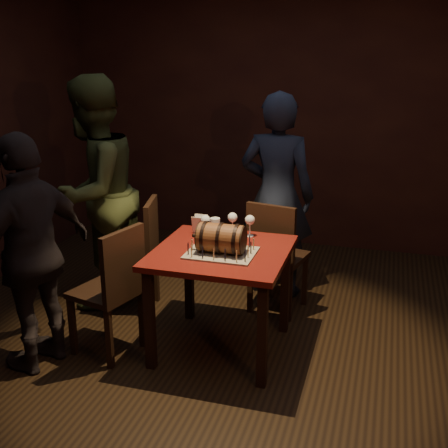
# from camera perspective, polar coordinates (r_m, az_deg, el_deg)

# --- Properties ---
(room_shell) EXTENTS (5.04, 5.04, 2.80)m
(room_shell) POSITION_cam_1_polar(r_m,az_deg,el_deg) (3.52, 1.32, 6.61)
(room_shell) COLOR black
(room_shell) RESTS_ON ground
(pub_table) EXTENTS (0.90, 0.90, 0.75)m
(pub_table) POSITION_cam_1_polar(r_m,az_deg,el_deg) (3.86, -0.26, -4.18)
(pub_table) COLOR #52100D
(pub_table) RESTS_ON ground
(cake_board) EXTENTS (0.45, 0.35, 0.01)m
(cake_board) POSITION_cam_1_polar(r_m,az_deg,el_deg) (3.74, -0.28, -2.96)
(cake_board) COLOR gray
(cake_board) RESTS_ON pub_table
(barrel_cake) EXTENTS (0.36, 0.21, 0.21)m
(barrel_cake) POSITION_cam_1_polar(r_m,az_deg,el_deg) (3.71, -0.29, -1.46)
(barrel_cake) COLOR brown
(barrel_cake) RESTS_ON cake_board
(birthday_candles) EXTENTS (0.40, 0.30, 0.09)m
(birthday_candles) POSITION_cam_1_polar(r_m,az_deg,el_deg) (3.73, -0.28, -2.29)
(birthday_candles) COLOR #D6BC80
(birthday_candles) RESTS_ON cake_board
(wine_glass_left) EXTENTS (0.07, 0.07, 0.16)m
(wine_glass_left) POSITION_cam_1_polar(r_m,az_deg,el_deg) (4.05, -1.89, 0.32)
(wine_glass_left) COLOR silver
(wine_glass_left) RESTS_ON pub_table
(wine_glass_mid) EXTENTS (0.07, 0.07, 0.16)m
(wine_glass_mid) POSITION_cam_1_polar(r_m,az_deg,el_deg) (4.11, 0.87, 0.58)
(wine_glass_mid) COLOR silver
(wine_glass_mid) RESTS_ON pub_table
(wine_glass_right) EXTENTS (0.07, 0.07, 0.16)m
(wine_glass_right) POSITION_cam_1_polar(r_m,az_deg,el_deg) (4.05, 2.65, 0.32)
(wine_glass_right) COLOR silver
(wine_glass_right) RESTS_ON pub_table
(pint_of_ale) EXTENTS (0.07, 0.07, 0.15)m
(pint_of_ale) POSITION_cam_1_polar(r_m,az_deg,el_deg) (4.03, -0.91, -0.47)
(pint_of_ale) COLOR silver
(pint_of_ale) RESTS_ON pub_table
(menu_card) EXTENTS (0.10, 0.05, 0.13)m
(menu_card) POSITION_cam_1_polar(r_m,az_deg,el_deg) (4.14, -2.50, -0.06)
(menu_card) COLOR white
(menu_card) RESTS_ON pub_table
(chair_back) EXTENTS (0.47, 0.47, 0.93)m
(chair_back) POSITION_cam_1_polar(r_m,az_deg,el_deg) (4.45, 5.20, -2.82)
(chair_back) COLOR black
(chair_back) RESTS_ON ground
(chair_left_rear) EXTENTS (0.48, 0.48, 0.93)m
(chair_left_rear) POSITION_cam_1_polar(r_m,az_deg,el_deg) (4.52, -8.53, -2.61)
(chair_left_rear) COLOR black
(chair_left_rear) RESTS_ON ground
(chair_left_front) EXTENTS (0.49, 0.49, 0.93)m
(chair_left_front) POSITION_cam_1_polar(r_m,az_deg,el_deg) (3.91, -11.14, -6.09)
(chair_left_front) COLOR black
(chair_left_front) RESTS_ON ground
(person_back) EXTENTS (0.65, 0.45, 1.74)m
(person_back) POSITION_cam_1_polar(r_m,az_deg,el_deg) (4.75, 5.38, 2.87)
(person_back) COLOR #181D30
(person_back) RESTS_ON ground
(person_left_rear) EXTENTS (0.82, 0.99, 1.87)m
(person_left_rear) POSITION_cam_1_polar(r_m,az_deg,el_deg) (4.65, -13.06, 3.02)
(person_left_rear) COLOR #353D1E
(person_left_rear) RESTS_ON ground
(person_left_front) EXTENTS (0.61, 1.00, 1.58)m
(person_left_front) POSITION_cam_1_polar(r_m,az_deg,el_deg) (3.83, -18.88, -2.90)
(person_left_front) COLOR black
(person_left_front) RESTS_ON ground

